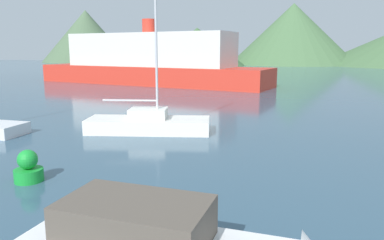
{
  "coord_description": "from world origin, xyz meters",
  "views": [
    {
      "loc": [
        4.53,
        -1.01,
        4.16
      ],
      "look_at": [
        0.7,
        14.0,
        1.2
      ],
      "focal_mm": 35.0,
      "sensor_mm": 36.0,
      "label": 1
    }
  ],
  "objects": [
    {
      "name": "ferry_distant",
      "position": [
        -11.45,
        41.2,
        2.62
      ],
      "size": [
        29.73,
        12.58,
        7.55
      ],
      "rotation": [
        0.0,
        0.0,
        -0.23
      ],
      "color": "red",
      "rests_on": "ground_plane"
    },
    {
      "name": "hill_central",
      "position": [
        -18.14,
        93.26,
        4.69
      ],
      "size": [
        24.29,
        24.29,
        9.37
      ],
      "color": "#3D6038",
      "rests_on": "ground_plane"
    },
    {
      "name": "sailboat_outer",
      "position": [
        -2.16,
        16.36,
        0.49
      ],
      "size": [
        6.39,
        3.14,
        9.06
      ],
      "rotation": [
        0.0,
        0.0,
        0.19
      ],
      "color": "white",
      "rests_on": "ground_plane"
    },
    {
      "name": "hill_east",
      "position": [
        5.37,
        106.87,
        8.1
      ],
      "size": [
        34.03,
        34.03,
        16.2
      ],
      "color": "#476B42",
      "rests_on": "ground_plane"
    },
    {
      "name": "buoy_marker",
      "position": [
        -3.32,
        8.72,
        0.43
      ],
      "size": [
        0.9,
        0.9,
        1.03
      ],
      "color": "green",
      "rests_on": "ground_plane"
    },
    {
      "name": "hill_west",
      "position": [
        -58.25,
        108.88,
        8.06
      ],
      "size": [
        27.77,
        27.77,
        16.12
      ],
      "color": "#4C6647",
      "rests_on": "ground_plane"
    }
  ]
}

